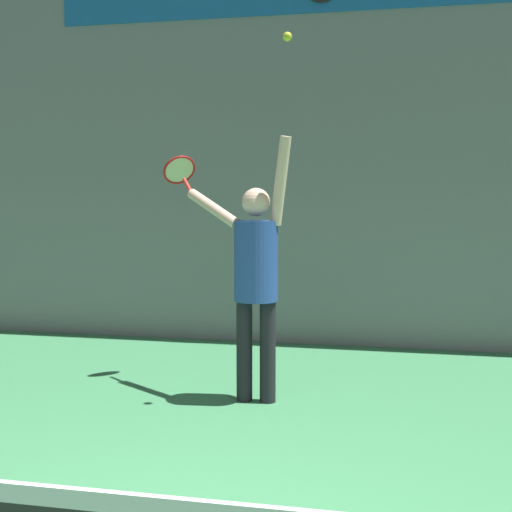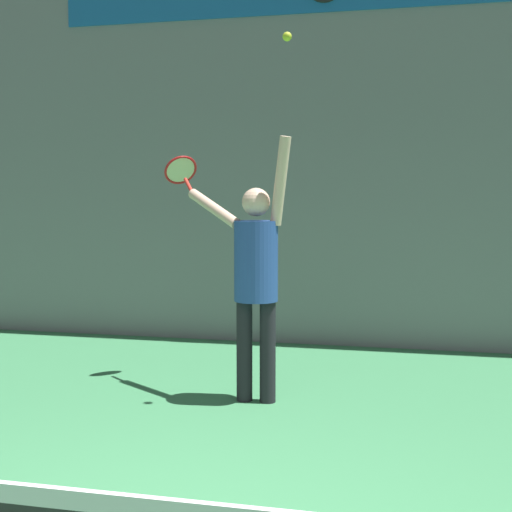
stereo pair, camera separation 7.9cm
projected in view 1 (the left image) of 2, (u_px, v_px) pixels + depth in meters
back_wall at (319, 121)px, 7.87m from camera, size 18.00×0.10×5.00m
tennis_player at (255, 269)px, 5.74m from camera, size 1.02×0.64×2.14m
tennis_racket at (180, 171)px, 6.46m from camera, size 0.39×0.42×0.36m
tennis_ball at (287, 37)px, 5.40m from camera, size 0.07×0.07×0.07m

